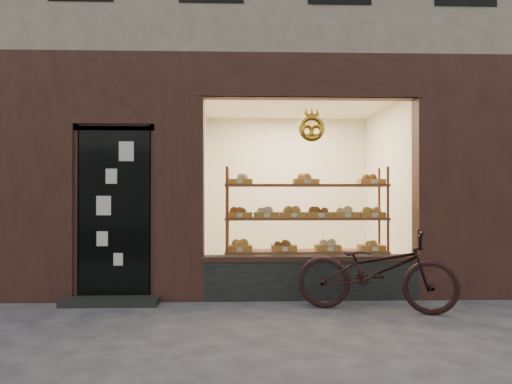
{
  "coord_description": "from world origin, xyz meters",
  "views": [
    {
      "loc": [
        -0.42,
        -3.64,
        1.31
      ],
      "look_at": [
        -0.25,
        2.0,
        1.36
      ],
      "focal_mm": 32.0,
      "sensor_mm": 36.0,
      "label": 1
    }
  ],
  "objects": [
    {
      "name": "display_shelf",
      "position": [
        0.45,
        2.55,
        0.85
      ],
      "size": [
        2.2,
        0.45,
        1.7
      ],
      "color": "brown",
      "rests_on": "ground"
    },
    {
      "name": "bicycle",
      "position": [
        1.1,
        1.49,
        0.47
      ],
      "size": [
        1.88,
        1.11,
        0.93
      ],
      "primitive_type": "imported",
      "rotation": [
        0.0,
        0.0,
        1.28
      ],
      "color": "black",
      "rests_on": "ground"
    },
    {
      "name": "ground",
      "position": [
        0.0,
        0.0,
        0.0
      ],
      "size": [
        90.0,
        90.0,
        0.0
      ],
      "primitive_type": "plane",
      "color": "#393840"
    }
  ]
}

